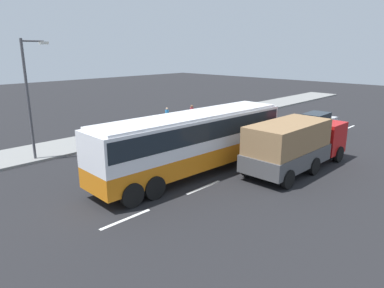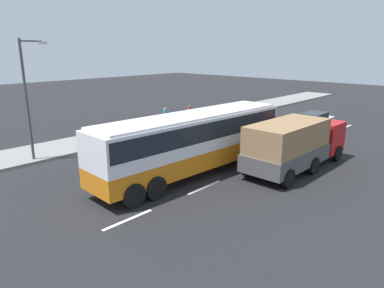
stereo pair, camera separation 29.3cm
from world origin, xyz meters
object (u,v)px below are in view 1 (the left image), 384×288
object	(u,v)px
cargo_truck	(296,143)
pedestrian_at_crossing	(167,115)
car_silver_hatch	(317,121)
street_lamp	(30,92)
coach_bus	(194,137)
pedestrian_near_curb	(192,113)

from	to	relation	value
cargo_truck	pedestrian_at_crossing	distance (m)	13.99
cargo_truck	car_silver_hatch	xyz separation A→B (m)	(10.16, 3.43, -0.74)
car_silver_hatch	cargo_truck	bearing A→B (deg)	-163.10
pedestrian_at_crossing	street_lamp	size ratio (longest dim) A/B	0.21
street_lamp	cargo_truck	bearing A→B (deg)	-52.40
car_silver_hatch	street_lamp	world-z (taller)	street_lamp
cargo_truck	pedestrian_at_crossing	world-z (taller)	cargo_truck
coach_bus	cargo_truck	world-z (taller)	coach_bus
street_lamp	coach_bus	bearing A→B (deg)	-60.34
cargo_truck	car_silver_hatch	size ratio (longest dim) A/B	1.69
coach_bus	street_lamp	xyz separation A→B (m)	(-4.88, 8.57, 2.10)
cargo_truck	pedestrian_near_curb	bearing A→B (deg)	71.21
pedestrian_at_crossing	street_lamp	xyz separation A→B (m)	(-12.09, -1.56, 3.16)
pedestrian_near_curb	street_lamp	bearing A→B (deg)	-131.08
coach_bus	cargo_truck	distance (m)	5.76
pedestrian_near_curb	street_lamp	size ratio (longest dim) A/B	0.24
cargo_truck	pedestrian_at_crossing	bearing A→B (deg)	79.58
street_lamp	pedestrian_near_curb	bearing A→B (deg)	0.51
cargo_truck	car_silver_hatch	bearing A→B (deg)	19.48
car_silver_hatch	pedestrian_near_curb	xyz separation A→B (m)	(-5.78, 8.85, 0.34)
coach_bus	street_lamp	distance (m)	10.08
coach_bus	pedestrian_near_curb	distance (m)	12.44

